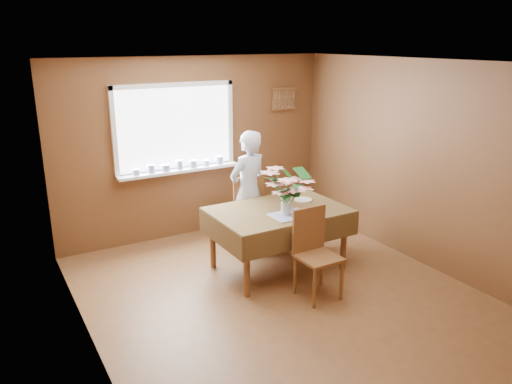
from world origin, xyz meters
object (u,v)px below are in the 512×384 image
dining_table (278,216)px  seated_woman (248,191)px  chair_far (246,207)px  chair_near (314,249)px  flower_bouquet (286,187)px

dining_table → seated_woman: size_ratio=0.99×
dining_table → seated_woman: seated_woman is taller
chair_far → chair_near: size_ratio=1.01×
chair_near → seated_woman: bearing=89.9°
dining_table → seated_woman: (-0.01, 0.73, 0.13)m
dining_table → chair_near: chair_near is taller
chair_near → flower_bouquet: (-0.02, 0.55, 0.56)m
chair_near → seated_woman: seated_woman is taller
dining_table → chair_far: (0.03, 0.87, -0.14)m
chair_far → seated_woman: (-0.04, -0.14, 0.27)m
seated_woman → chair_far: bearing=-117.9°
chair_far → chair_near: chair_far is taller
flower_bouquet → dining_table: bearing=83.5°
chair_far → seated_woman: 0.30m
dining_table → chair_near: (-0.01, -0.74, -0.14)m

